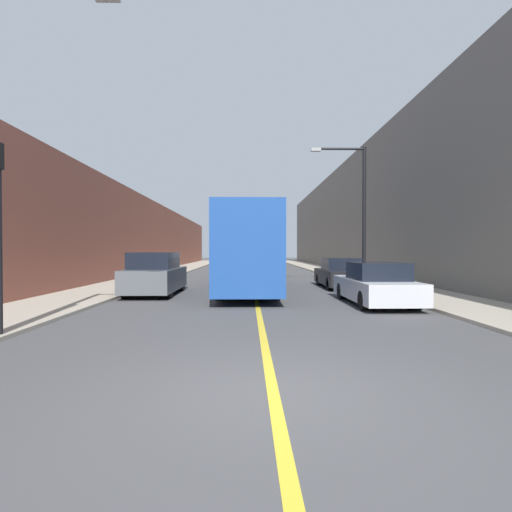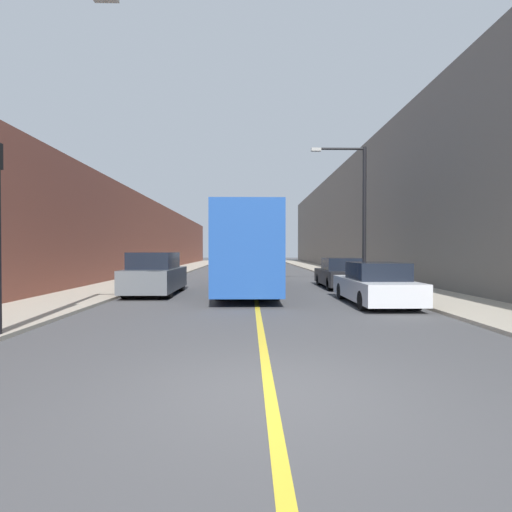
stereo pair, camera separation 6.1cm
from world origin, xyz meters
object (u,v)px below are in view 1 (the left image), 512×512
(parked_suv_left, at_px, (155,275))
(street_lamp_right, at_px, (359,205))
(car_right_mid, at_px, (340,274))
(bus, at_px, (248,250))
(car_right_near, at_px, (376,285))

(parked_suv_left, distance_m, street_lamp_right, 10.81)
(car_right_mid, bearing_deg, bus, -169.98)
(car_right_mid, xyz_separation_m, street_lamp_right, (1.10, 0.53, 3.53))
(car_right_mid, bearing_deg, parked_suv_left, -161.10)
(bus, height_order, car_right_near, bus)
(street_lamp_right, bearing_deg, car_right_mid, -154.30)
(bus, bearing_deg, street_lamp_right, 13.23)
(car_right_near, xyz_separation_m, car_right_mid, (0.18, 6.17, 0.02))
(street_lamp_right, bearing_deg, parked_suv_left, -160.29)
(car_right_near, bearing_deg, bus, 129.82)
(car_right_near, bearing_deg, street_lamp_right, 79.19)
(parked_suv_left, relative_size, street_lamp_right, 0.66)
(bus, relative_size, street_lamp_right, 1.79)
(bus, relative_size, parked_suv_left, 2.72)
(parked_suv_left, xyz_separation_m, car_right_mid, (8.57, 2.93, -0.16))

